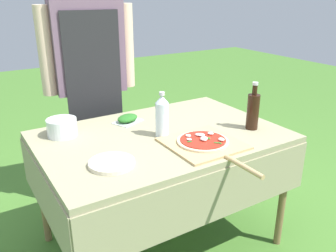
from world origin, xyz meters
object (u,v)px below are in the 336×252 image
at_px(pizza_on_peel, 204,143).
at_px(water_bottle, 162,116).
at_px(plate_stack, 112,163).
at_px(prep_table, 161,147).
at_px(person_cook, 90,69).
at_px(herb_container, 128,119).
at_px(oil_bottle, 253,111).
at_px(mixing_tub, 62,127).

bearing_deg(pizza_on_peel, water_bottle, 118.24).
bearing_deg(plate_stack, prep_table, 27.63).
relative_size(person_cook, water_bottle, 6.69).
distance_m(person_cook, pizza_on_peel, 1.04).
xyz_separation_m(prep_table, herb_container, (-0.08, 0.28, 0.10)).
relative_size(oil_bottle, mixing_tub, 1.69).
relative_size(oil_bottle, plate_stack, 1.27).
distance_m(oil_bottle, herb_container, 0.76).
relative_size(person_cook, oil_bottle, 6.09).
bearing_deg(pizza_on_peel, oil_bottle, 6.82).
bearing_deg(herb_container, pizza_on_peel, -70.18).
bearing_deg(mixing_tub, oil_bottle, -26.09).
distance_m(prep_table, herb_container, 0.31).
relative_size(water_bottle, herb_container, 1.26).
bearing_deg(oil_bottle, prep_table, 157.38).
xyz_separation_m(oil_bottle, herb_container, (-0.58, 0.49, -0.09)).
relative_size(pizza_on_peel, mixing_tub, 3.74).
bearing_deg(pizza_on_peel, prep_table, 114.02).
bearing_deg(prep_table, water_bottle, -109.67).
relative_size(prep_table, mixing_tub, 8.25).
bearing_deg(person_cook, oil_bottle, 131.52).
distance_m(person_cook, plate_stack, 0.99).
bearing_deg(pizza_on_peel, plate_stack, 174.37).
bearing_deg(prep_table, person_cook, 101.17).
xyz_separation_m(water_bottle, herb_container, (-0.07, 0.30, -0.10)).
relative_size(water_bottle, plate_stack, 1.16).
xyz_separation_m(pizza_on_peel, herb_container, (-0.19, 0.53, 0.01)).
xyz_separation_m(oil_bottle, mixing_tub, (-0.99, 0.48, -0.06)).
distance_m(pizza_on_peel, plate_stack, 0.51).
height_order(prep_table, water_bottle, water_bottle).
height_order(person_cook, plate_stack, person_cook).
height_order(oil_bottle, mixing_tub, oil_bottle).
relative_size(prep_table, plate_stack, 6.19).
xyz_separation_m(pizza_on_peel, oil_bottle, (0.39, 0.05, 0.10)).
relative_size(prep_table, herb_container, 6.74).
bearing_deg(oil_bottle, water_bottle, 160.31).
bearing_deg(oil_bottle, mixing_tub, 153.91).
relative_size(pizza_on_peel, water_bottle, 2.43).
relative_size(mixing_tub, plate_stack, 0.75).
bearing_deg(person_cook, water_bottle, 106.88).
relative_size(pizza_on_peel, oil_bottle, 2.21).
xyz_separation_m(water_bottle, plate_stack, (-0.39, -0.18, -0.11)).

